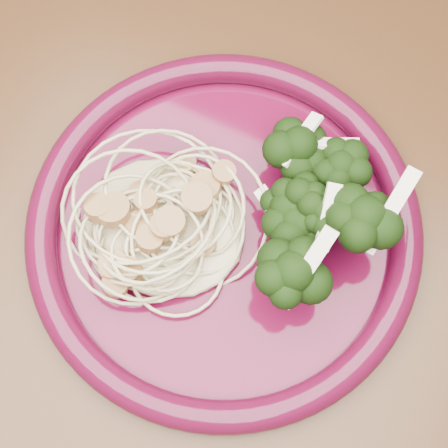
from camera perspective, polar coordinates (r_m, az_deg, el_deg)
dining_table at (r=0.59m, az=-3.21°, el=-9.37°), size 1.20×0.80×0.75m
dinner_plate at (r=0.49m, az=-0.00°, el=-0.32°), size 0.41×0.41×0.03m
spaghetti_pile at (r=0.49m, az=-5.58°, el=0.17°), size 0.17×0.16×0.03m
scallop_cluster at (r=0.45m, az=-5.99°, el=1.63°), size 0.16×0.16×0.04m
broccoli_pile at (r=0.47m, az=7.01°, el=0.46°), size 0.16×0.19×0.06m
onion_garnish at (r=0.44m, az=7.52°, el=1.93°), size 0.11×0.12×0.06m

